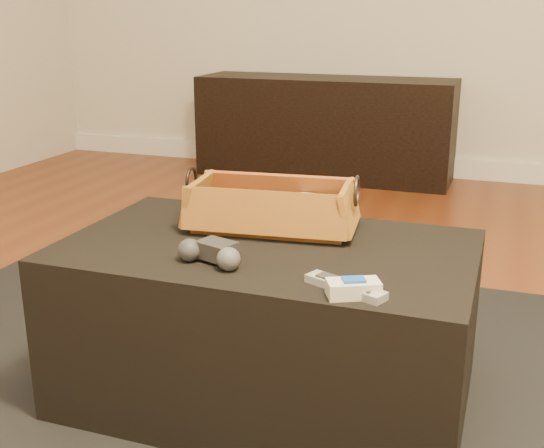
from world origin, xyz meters
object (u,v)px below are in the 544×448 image
(media_cabinet, at_px, (325,128))
(cream_gadget, at_px, (353,288))
(silver_remote, at_px, (345,286))
(wicker_basket, at_px, (272,210))
(tv_remote, at_px, (262,220))
(game_controller, at_px, (212,253))
(ottoman, at_px, (267,322))

(media_cabinet, height_order, cream_gadget, media_cabinet)
(silver_remote, relative_size, cream_gadget, 1.56)
(wicker_basket, bearing_deg, tv_remote, -136.71)
(wicker_basket, distance_m, silver_remote, 0.45)
(media_cabinet, relative_size, cream_gadget, 12.96)
(wicker_basket, bearing_deg, silver_remote, -50.73)
(tv_remote, bearing_deg, game_controller, -106.41)
(ottoman, height_order, wicker_basket, wicker_basket)
(ottoman, distance_m, tv_remote, 0.26)
(silver_remote, bearing_deg, wicker_basket, 129.27)
(silver_remote, bearing_deg, game_controller, 170.83)
(silver_remote, bearing_deg, media_cabinet, 106.08)
(wicker_basket, relative_size, cream_gadget, 3.92)
(game_controller, xyz_separation_m, silver_remote, (0.32, -0.05, -0.02))
(ottoman, relative_size, silver_remote, 5.41)
(ottoman, relative_size, wicker_basket, 2.16)
(ottoman, height_order, cream_gadget, cream_gadget)
(game_controller, distance_m, cream_gadget, 0.35)
(media_cabinet, distance_m, wicker_basket, 2.45)
(ottoman, distance_m, game_controller, 0.30)
(media_cabinet, xyz_separation_m, cream_gadget, (0.81, -2.76, 0.15))
(tv_remote, distance_m, wicker_basket, 0.04)
(wicker_basket, height_order, game_controller, wicker_basket)
(media_cabinet, distance_m, cream_gadget, 2.88)
(tv_remote, height_order, game_controller, game_controller)
(media_cabinet, distance_m, silver_remote, 2.85)
(tv_remote, xyz_separation_m, silver_remote, (0.30, -0.33, -0.02))
(ottoman, height_order, game_controller, game_controller)
(ottoman, relative_size, cream_gadget, 8.46)
(ottoman, bearing_deg, tv_remote, 116.26)
(wicker_basket, bearing_deg, ottoman, -75.71)
(ottoman, bearing_deg, cream_gadget, -41.78)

